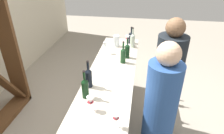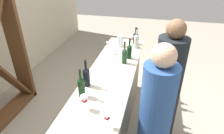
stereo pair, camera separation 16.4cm
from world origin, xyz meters
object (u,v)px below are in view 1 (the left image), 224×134
at_px(wine_bottle_center_olive_green, 123,55).
at_px(wine_bottle_rightmost_clear_pale, 133,40).
at_px(wine_glass_near_center, 127,38).
at_px(water_pitcher, 116,41).
at_px(wine_glass_near_right, 90,101).
at_px(wine_bottle_second_right_dark_green, 127,50).
at_px(person_left_guest, 166,86).
at_px(wine_bottle_far_right_near_black, 131,37).
at_px(wine_bottle_second_left_near_black, 89,77).
at_px(person_center_guest, 159,117).
at_px(wine_glass_far_left, 105,46).
at_px(wine_glass_near_left, 116,118).
at_px(wine_bottle_leftmost_dark_green, 85,88).

distance_m(wine_bottle_center_olive_green, wine_bottle_rightmost_clear_pale, 0.55).
relative_size(wine_glass_near_center, water_pitcher, 0.92).
height_order(wine_glass_near_right, water_pitcher, water_pitcher).
distance_m(wine_bottle_second_right_dark_green, wine_bottle_rightmost_clear_pale, 0.39).
relative_size(wine_glass_near_right, person_left_guest, 0.09).
bearing_deg(wine_bottle_second_right_dark_green, wine_bottle_far_right_near_black, -1.73).
bearing_deg(wine_bottle_center_olive_green, wine_bottle_far_right_near_black, -4.61).
height_order(wine_bottle_second_left_near_black, person_center_guest, person_center_guest).
bearing_deg(wine_bottle_rightmost_clear_pale, wine_glass_near_right, 169.61).
distance_m(wine_bottle_second_left_near_black, wine_bottle_rightmost_clear_pale, 1.22).
bearing_deg(wine_glass_far_left, wine_bottle_second_right_dark_green, -107.05).
xyz_separation_m(wine_bottle_center_olive_green, wine_glass_near_center, (0.62, -0.00, -0.00)).
bearing_deg(wine_bottle_center_olive_green, wine_glass_near_center, -0.27).
distance_m(wine_glass_near_center, water_pitcher, 0.19).
distance_m(wine_bottle_far_right_near_black, wine_glass_near_left, 1.85).
relative_size(wine_bottle_center_olive_green, wine_bottle_far_right_near_black, 1.10).
relative_size(wine_bottle_far_right_near_black, person_left_guest, 0.17).
xyz_separation_m(wine_bottle_leftmost_dark_green, person_left_guest, (0.60, -0.86, -0.30)).
xyz_separation_m(wine_bottle_rightmost_clear_pale, wine_glass_near_right, (-1.52, 0.28, -0.02)).
relative_size(wine_bottle_center_olive_green, wine_bottle_rightmost_clear_pale, 0.95).
height_order(wine_bottle_second_left_near_black, wine_glass_near_center, wine_bottle_second_left_near_black).
distance_m(wine_glass_near_right, wine_glass_far_left, 1.24).
distance_m(wine_glass_near_left, wine_glass_far_left, 1.45).
bearing_deg(water_pitcher, wine_bottle_rightmost_clear_pale, -90.94).
xyz_separation_m(wine_bottle_second_left_near_black, wine_bottle_second_right_dark_green, (0.77, -0.34, -0.01)).
bearing_deg(wine_bottle_far_right_near_black, person_center_guest, -164.46).
distance_m(wine_glass_near_right, person_left_guest, 1.12).
xyz_separation_m(wine_bottle_center_olive_green, wine_bottle_second_right_dark_green, (0.16, -0.04, -0.00)).
relative_size(wine_glass_near_left, wine_glass_far_left, 0.82).
bearing_deg(wine_glass_near_left, wine_glass_far_left, 14.22).
bearing_deg(wine_bottle_leftmost_dark_green, wine_bottle_second_left_near_black, 4.39).
height_order(wine_bottle_far_right_near_black, wine_glass_near_right, wine_bottle_far_right_near_black).
xyz_separation_m(wine_glass_near_right, person_left_guest, (0.77, -0.77, -0.28)).
distance_m(wine_bottle_second_left_near_black, wine_bottle_far_right_near_black, 1.37).
bearing_deg(wine_bottle_center_olive_green, water_pitcher, 17.02).
height_order(wine_bottle_second_right_dark_green, wine_glass_near_center, wine_bottle_second_right_dark_green).
distance_m(wine_glass_near_right, person_center_guest, 0.76).
xyz_separation_m(wine_bottle_second_left_near_black, wine_glass_near_center, (1.23, -0.31, -0.01)).
relative_size(wine_bottle_rightmost_clear_pale, person_center_guest, 0.20).
bearing_deg(wine_bottle_rightmost_clear_pale, water_pitcher, 89.06).
xyz_separation_m(wine_bottle_rightmost_clear_pale, person_left_guest, (-0.75, -0.49, -0.30)).
distance_m(wine_glass_near_left, person_center_guest, 0.64).
bearing_deg(wine_bottle_rightmost_clear_pale, wine_glass_far_left, 126.64).
xyz_separation_m(wine_bottle_second_left_near_black, wine_glass_near_left, (-0.54, -0.37, -0.02)).
height_order(wine_bottle_far_right_near_black, water_pitcher, wine_bottle_far_right_near_black).
bearing_deg(wine_glass_near_right, wine_glass_near_left, -123.30).
bearing_deg(wine_glass_far_left, wine_glass_near_left, -165.78).
bearing_deg(wine_bottle_leftmost_dark_green, wine_glass_near_center, -11.62).
relative_size(wine_bottle_far_right_near_black, wine_glass_far_left, 1.61).
xyz_separation_m(wine_bottle_second_left_near_black, wine_bottle_center_olive_green, (0.61, -0.30, -0.00)).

